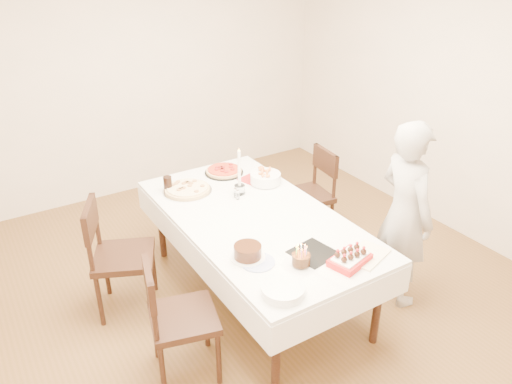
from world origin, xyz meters
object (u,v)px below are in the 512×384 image
taper_candle (239,171)px  chair_left_savory (124,257)px  chair_right_savory (306,196)px  strawberry_box (350,259)px  pasta_bowl (265,178)px  cola_glass (168,184)px  chair_left_dessert (184,318)px  person (404,214)px  dining_table (256,256)px  pizza_pepperoni (224,171)px  layer_cake (248,252)px  birthday_cake (301,255)px  pizza_white (187,189)px

taper_candle → chair_left_savory: bearing=179.8°
chair_right_savory → strawberry_box: size_ratio=3.25×
chair_right_savory → pasta_bowl: bearing=-167.6°
cola_glass → chair_left_dessert: bearing=-109.8°
person → cola_glass: 1.96m
dining_table → strawberry_box: 0.98m
pizza_pepperoni → taper_candle: 0.48m
pizza_pepperoni → cola_glass: (-0.58, -0.07, 0.05)m
chair_left_savory → person: person is taller
dining_table → pasta_bowl: 0.73m
pizza_pepperoni → taper_candle: taper_candle is taller
layer_cake → pizza_pepperoni: bearing=67.8°
dining_table → chair_left_dessert: (-0.85, -0.45, 0.08)m
dining_table → pasta_bowl: pasta_bowl is taller
dining_table → birthday_cake: size_ratio=15.95×
pizza_white → taper_candle: taper_candle is taller
chair_left_savory → pizza_white: (0.68, 0.27, 0.29)m
pizza_pepperoni → strawberry_box: strawberry_box is taller
taper_candle → strawberry_box: (0.11, -1.27, -0.17)m
taper_candle → pizza_white: bearing=143.2°
pasta_bowl → strawberry_box: size_ratio=0.95×
birthday_cake → strawberry_box: bearing=-28.1°
pizza_white → taper_candle: size_ratio=1.01×
birthday_cake → strawberry_box: 0.33m
strawberry_box → chair_left_savory: bearing=132.2°
chair_left_savory → pizza_white: 0.79m
chair_right_savory → taper_candle: bearing=-166.1°
chair_right_savory → person: bearing=-79.0°
chair_left_savory → pasta_bowl: chair_left_savory is taller
person → strawberry_box: (-0.79, -0.25, 0.02)m
chair_right_savory → pasta_bowl: 0.62m
dining_table → cola_glass: 0.97m
chair_left_dessert → pasta_bowl: size_ratio=3.42×
pizza_pepperoni → birthday_cake: bearing=-99.9°
chair_left_savory → chair_left_dessert: 0.86m
layer_cake → birthday_cake: 0.36m
chair_left_savory → birthday_cake: bearing=151.9°
pizza_pepperoni → pasta_bowl: (0.21, -0.38, 0.03)m
chair_left_dessert → pizza_pepperoni: size_ratio=2.58×
person → pizza_pepperoni: bearing=37.2°
layer_cake → strawberry_box: size_ratio=0.86×
chair_left_savory → person: bearing=176.5°
birthday_cake → strawberry_box: size_ratio=0.48×
layer_cake → birthday_cake: size_ratio=1.79×
chair_left_savory → person: (1.94, -1.02, 0.28)m
chair_right_savory → cola_glass: chair_right_savory is taller
chair_left_dessert → layer_cake: bearing=-165.1°
pizza_pepperoni → person: bearing=-60.9°
dining_table → pizza_pepperoni: bearing=78.1°
dining_table → person: bearing=-32.0°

